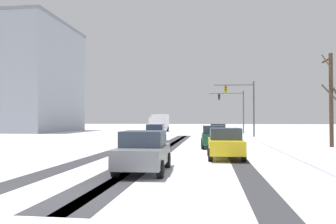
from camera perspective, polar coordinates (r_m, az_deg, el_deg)
The scene contains 16 objects.
ground_plane at distance 9.32m, azimuth -19.05°, elevation -14.03°, with size 300.00×300.00×0.00m, color silver.
wheel_track_left_lane at distance 24.52m, azimuth 0.50°, elevation -6.17°, with size 0.98×35.45×0.01m, color #38383D.
wheel_track_right_lane at distance 24.60m, azimuth -0.97°, elevation -6.16°, with size 1.19×35.45×0.01m, color #38383D.
wheel_track_center at distance 25.13m, azimuth -7.01°, elevation -6.05°, with size 1.11×35.45×0.01m, color #38383D.
wheel_track_oncoming at distance 24.38m, azimuth 10.82°, elevation -6.18°, with size 0.92×35.45×0.01m, color #38383D.
sidewalk_kerb_right at distance 23.59m, azimuth 23.14°, elevation -6.12°, with size 4.00×35.45×0.12m, color white.
traffic_signal_far_right at distance 50.52m, azimuth 11.48°, elevation 1.28°, with size 5.30×0.38×6.50m.
traffic_signal_near_right at distance 38.56m, azimuth 13.02°, elevation 2.05°, with size 4.65×0.47×6.50m.
car_silver_lead at distance 35.72m, azimuth 8.77°, elevation -3.35°, with size 1.92×4.15×1.62m.
car_blue_second at distance 31.36m, azimuth -2.21°, elevation -3.64°, with size 2.01×4.19×1.62m.
car_dark_green_third at distance 24.23m, azimuth 7.99°, elevation -4.29°, with size 1.95×4.16×1.62m.
car_yellow_cab_fourth at distance 17.58m, azimuth 9.97°, elevation -5.39°, with size 1.92×4.14×1.62m.
car_grey_fifth at distance 12.87m, azimuth -4.25°, elevation -6.88°, with size 1.94×4.16×1.62m.
box_truck_delivery at distance 56.30m, azimuth -1.48°, elevation -1.81°, with size 2.50×7.47×3.02m.
bare_tree_sidewalk_mid at distance 27.52m, azimuth 26.66°, elevation 2.26°, with size 1.40×1.40×7.11m.
office_building_far_left_block at distance 64.79m, azimuth -26.62°, elevation 5.33°, with size 22.78×18.10×18.90m.
Camera 1 is at (4.05, -8.14, 2.05)m, focal length 34.80 mm.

